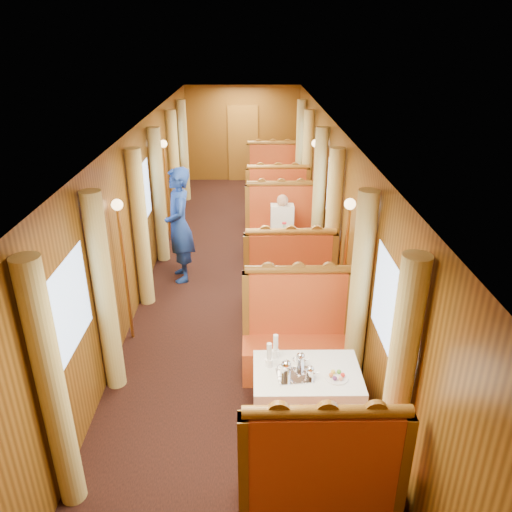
{
  "coord_description": "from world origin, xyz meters",
  "views": [
    {
      "loc": [
        0.21,
        -7.46,
        3.8
      ],
      "look_at": [
        0.27,
        -1.43,
        1.05
      ],
      "focal_mm": 35.0,
      "sensor_mm": 36.0,
      "label": 1
    }
  ],
  "objects_px": {
    "banquette_far_fwd": "(277,206)",
    "tea_tray": "(294,376)",
    "fruit_plate": "(337,376)",
    "table_near": "(306,402)",
    "teapot_left": "(286,370)",
    "rose_vase_far": "(274,169)",
    "banquette_near_fwd": "(318,481)",
    "banquette_near_aft": "(297,341)",
    "banquette_mid_fwd": "(289,283)",
    "banquette_mid_aft": "(281,232)",
    "table_mid": "(284,257)",
    "steward": "(179,225)",
    "banquette_far_aft": "(273,179)",
    "passenger": "(282,221)",
    "teapot_right": "(310,374)",
    "table_far": "(275,194)",
    "teapot_back": "(300,361)",
    "rose_vase_mid": "(284,226)"
  },
  "relations": [
    {
      "from": "banquette_far_fwd",
      "to": "tea_tray",
      "type": "xyz_separation_m",
      "value": [
        -0.13,
        -6.06,
        0.33
      ]
    },
    {
      "from": "fruit_plate",
      "to": "table_near",
      "type": "bearing_deg",
      "value": 159.13
    },
    {
      "from": "teapot_left",
      "to": "rose_vase_far",
      "type": "xyz_separation_m",
      "value": [
        0.18,
        7.1,
        0.11
      ]
    },
    {
      "from": "rose_vase_far",
      "to": "banquette_near_fwd",
      "type": "bearing_deg",
      "value": -89.79
    },
    {
      "from": "teapot_left",
      "to": "banquette_near_aft",
      "type": "bearing_deg",
      "value": 95.53
    },
    {
      "from": "banquette_near_fwd",
      "to": "tea_tray",
      "type": "xyz_separation_m",
      "value": [
        -0.13,
        0.94,
        0.33
      ]
    },
    {
      "from": "banquette_mid_fwd",
      "to": "banquette_mid_aft",
      "type": "bearing_deg",
      "value": 90.0
    },
    {
      "from": "banquette_near_fwd",
      "to": "banquette_mid_fwd",
      "type": "xyz_separation_m",
      "value": [
        0.0,
        3.5,
        0.0
      ]
    },
    {
      "from": "banquette_near_aft",
      "to": "table_mid",
      "type": "distance_m",
      "value": 2.49
    },
    {
      "from": "table_mid",
      "to": "steward",
      "type": "bearing_deg",
      "value": 179.64
    },
    {
      "from": "banquette_far_aft",
      "to": "passenger",
      "type": "height_order",
      "value": "banquette_far_aft"
    },
    {
      "from": "table_mid",
      "to": "tea_tray",
      "type": "bearing_deg",
      "value": -92.11
    },
    {
      "from": "teapot_left",
      "to": "teapot_right",
      "type": "distance_m",
      "value": 0.23
    },
    {
      "from": "table_mid",
      "to": "banquette_mid_fwd",
      "type": "relative_size",
      "value": 0.78
    },
    {
      "from": "table_near",
      "to": "steward",
      "type": "relative_size",
      "value": 0.56
    },
    {
      "from": "table_near",
      "to": "table_mid",
      "type": "relative_size",
      "value": 1.0
    },
    {
      "from": "table_near",
      "to": "banquette_near_fwd",
      "type": "xyz_separation_m",
      "value": [
        0.0,
        -1.01,
        0.05
      ]
    },
    {
      "from": "banquette_near_aft",
      "to": "steward",
      "type": "xyz_separation_m",
      "value": [
        -1.69,
        2.5,
        0.52
      ]
    },
    {
      "from": "steward",
      "to": "banquette_far_fwd",
      "type": "bearing_deg",
      "value": 132.21
    },
    {
      "from": "steward",
      "to": "table_mid",
      "type": "bearing_deg",
      "value": 76.24
    },
    {
      "from": "teapot_left",
      "to": "banquette_near_fwd",
      "type": "bearing_deg",
      "value": -60.53
    },
    {
      "from": "table_mid",
      "to": "passenger",
      "type": "xyz_separation_m",
      "value": [
        -0.0,
        0.72,
        0.37
      ]
    },
    {
      "from": "table_mid",
      "to": "rose_vase_far",
      "type": "height_order",
      "value": "rose_vase_far"
    },
    {
      "from": "banquette_far_fwd",
      "to": "fruit_plate",
      "type": "bearing_deg",
      "value": -87.45
    },
    {
      "from": "table_far",
      "to": "banquette_far_fwd",
      "type": "bearing_deg",
      "value": -90.0
    },
    {
      "from": "banquette_mid_fwd",
      "to": "banquette_near_fwd",
      "type": "bearing_deg",
      "value": -90.0
    },
    {
      "from": "fruit_plate",
      "to": "teapot_back",
      "type": "bearing_deg",
      "value": 149.45
    },
    {
      "from": "table_near",
      "to": "passenger",
      "type": "bearing_deg",
      "value": 90.0
    },
    {
      "from": "teapot_back",
      "to": "rose_vase_far",
      "type": "bearing_deg",
      "value": 100.55
    },
    {
      "from": "tea_tray",
      "to": "rose_vase_mid",
      "type": "height_order",
      "value": "rose_vase_mid"
    },
    {
      "from": "rose_vase_mid",
      "to": "banquette_far_aft",
      "type": "bearing_deg",
      "value": 89.83
    },
    {
      "from": "banquette_mid_aft",
      "to": "rose_vase_far",
      "type": "xyz_separation_m",
      "value": [
        -0.03,
        2.52,
        0.5
      ]
    },
    {
      "from": "table_near",
      "to": "banquette_near_aft",
      "type": "distance_m",
      "value": 1.02
    },
    {
      "from": "table_far",
      "to": "banquette_far_aft",
      "type": "xyz_separation_m",
      "value": [
        0.0,
        1.01,
        0.05
      ]
    },
    {
      "from": "teapot_left",
      "to": "rose_vase_far",
      "type": "distance_m",
      "value": 7.1
    },
    {
      "from": "banquette_mid_aft",
      "to": "rose_vase_far",
      "type": "height_order",
      "value": "banquette_mid_aft"
    },
    {
      "from": "banquette_mid_fwd",
      "to": "passenger",
      "type": "xyz_separation_m",
      "value": [
        -0.0,
        1.73,
        0.32
      ]
    },
    {
      "from": "rose_vase_mid",
      "to": "banquette_near_fwd",
      "type": "bearing_deg",
      "value": -89.83
    },
    {
      "from": "banquette_near_fwd",
      "to": "teapot_left",
      "type": "relative_size",
      "value": 8.1
    },
    {
      "from": "table_near",
      "to": "passenger",
      "type": "height_order",
      "value": "passenger"
    },
    {
      "from": "table_near",
      "to": "table_mid",
      "type": "distance_m",
      "value": 3.5
    },
    {
      "from": "table_mid",
      "to": "rose_vase_far",
      "type": "distance_m",
      "value": 3.58
    },
    {
      "from": "banquette_far_aft",
      "to": "banquette_near_aft",
      "type": "bearing_deg",
      "value": -90.0
    },
    {
      "from": "table_far",
      "to": "fruit_plate",
      "type": "height_order",
      "value": "fruit_plate"
    },
    {
      "from": "tea_tray",
      "to": "teapot_back",
      "type": "distance_m",
      "value": 0.19
    },
    {
      "from": "banquette_far_aft",
      "to": "passenger",
      "type": "distance_m",
      "value": 3.81
    },
    {
      "from": "table_near",
      "to": "teapot_left",
      "type": "distance_m",
      "value": 0.5
    },
    {
      "from": "table_near",
      "to": "rose_vase_far",
      "type": "bearing_deg",
      "value": 90.24
    },
    {
      "from": "table_near",
      "to": "table_mid",
      "type": "xyz_separation_m",
      "value": [
        0.0,
        3.5,
        0.0
      ]
    },
    {
      "from": "fruit_plate",
      "to": "banquette_near_aft",
      "type": "bearing_deg",
      "value": 103.66
    }
  ]
}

